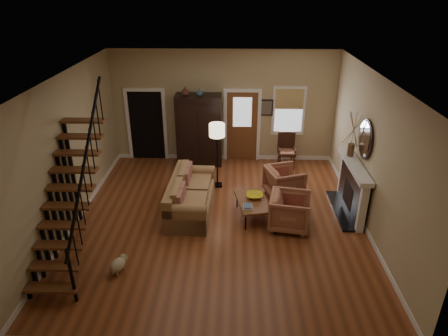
{
  "coord_description": "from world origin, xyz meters",
  "views": [
    {
      "loc": [
        0.33,
        -7.77,
        5.04
      ],
      "look_at": [
        0.1,
        0.4,
        1.15
      ],
      "focal_mm": 32.0,
      "sensor_mm": 36.0,
      "label": 1
    }
  ],
  "objects_px": {
    "sofa": "(191,195)",
    "floor_lamp": "(217,156)",
    "armchair_left": "(290,211)",
    "armoire": "(199,130)",
    "armchair_right": "(284,182)",
    "coffee_table": "(252,209)",
    "side_chair": "(287,151)"
  },
  "relations": [
    {
      "from": "coffee_table",
      "to": "floor_lamp",
      "type": "height_order",
      "value": "floor_lamp"
    },
    {
      "from": "coffee_table",
      "to": "armchair_right",
      "type": "height_order",
      "value": "armchair_right"
    },
    {
      "from": "floor_lamp",
      "to": "armchair_right",
      "type": "bearing_deg",
      "value": -16.29
    },
    {
      "from": "side_chair",
      "to": "armoire",
      "type": "bearing_deg",
      "value": 175.52
    },
    {
      "from": "armchair_right",
      "to": "side_chair",
      "type": "xyz_separation_m",
      "value": [
        0.25,
        1.74,
        0.12
      ]
    },
    {
      "from": "coffee_table",
      "to": "armchair_right",
      "type": "distance_m",
      "value": 1.34
    },
    {
      "from": "coffee_table",
      "to": "armchair_right",
      "type": "relative_size",
      "value": 1.31
    },
    {
      "from": "armchair_right",
      "to": "side_chair",
      "type": "bearing_deg",
      "value": -25.97
    },
    {
      "from": "armchair_left",
      "to": "floor_lamp",
      "type": "relative_size",
      "value": 0.5
    },
    {
      "from": "armoire",
      "to": "floor_lamp",
      "type": "distance_m",
      "value": 1.56
    },
    {
      "from": "sofa",
      "to": "coffee_table",
      "type": "bearing_deg",
      "value": -8.28
    },
    {
      "from": "floor_lamp",
      "to": "side_chair",
      "type": "xyz_separation_m",
      "value": [
        1.96,
        1.24,
        -0.36
      ]
    },
    {
      "from": "armoire",
      "to": "armchair_right",
      "type": "relative_size",
      "value": 2.44
    },
    {
      "from": "armoire",
      "to": "side_chair",
      "type": "distance_m",
      "value": 2.61
    },
    {
      "from": "armchair_left",
      "to": "floor_lamp",
      "type": "height_order",
      "value": "floor_lamp"
    },
    {
      "from": "armoire",
      "to": "armchair_left",
      "type": "xyz_separation_m",
      "value": [
        2.27,
        -3.36,
        -0.65
      ]
    },
    {
      "from": "floor_lamp",
      "to": "sofa",
      "type": "bearing_deg",
      "value": -114.13
    },
    {
      "from": "sofa",
      "to": "armchair_right",
      "type": "xyz_separation_m",
      "value": [
        2.28,
        0.76,
        -0.02
      ]
    },
    {
      "from": "sofa",
      "to": "floor_lamp",
      "type": "distance_m",
      "value": 1.46
    },
    {
      "from": "armoire",
      "to": "armchair_right",
      "type": "distance_m",
      "value": 3.08
    },
    {
      "from": "armoire",
      "to": "side_chair",
      "type": "height_order",
      "value": "armoire"
    },
    {
      "from": "sofa",
      "to": "armchair_left",
      "type": "relative_size",
      "value": 2.49
    },
    {
      "from": "armoire",
      "to": "armchair_left",
      "type": "relative_size",
      "value": 2.38
    },
    {
      "from": "armchair_left",
      "to": "floor_lamp",
      "type": "distance_m",
      "value": 2.6
    },
    {
      "from": "sofa",
      "to": "armchair_right",
      "type": "bearing_deg",
      "value": 20.66
    },
    {
      "from": "armchair_right",
      "to": "side_chair",
      "type": "distance_m",
      "value": 1.76
    },
    {
      "from": "coffee_table",
      "to": "armchair_left",
      "type": "xyz_separation_m",
      "value": [
        0.81,
        -0.39,
        0.18
      ]
    },
    {
      "from": "armchair_left",
      "to": "armchair_right",
      "type": "xyz_separation_m",
      "value": [
        0.03,
        1.42,
        -0.01
      ]
    },
    {
      "from": "armoire",
      "to": "armchair_right",
      "type": "bearing_deg",
      "value": -40.19
    },
    {
      "from": "coffee_table",
      "to": "armoire",
      "type": "bearing_deg",
      "value": 116.24
    },
    {
      "from": "floor_lamp",
      "to": "coffee_table",
      "type": "bearing_deg",
      "value": -60.12
    },
    {
      "from": "coffee_table",
      "to": "floor_lamp",
      "type": "bearing_deg",
      "value": 119.88
    }
  ]
}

